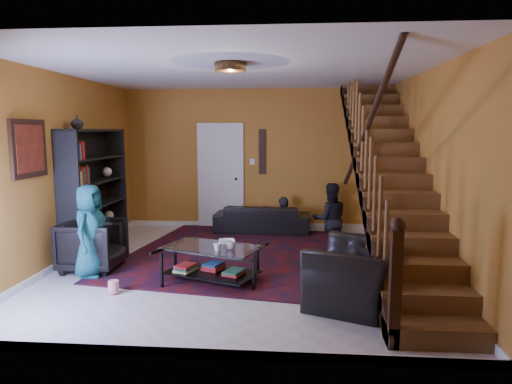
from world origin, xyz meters
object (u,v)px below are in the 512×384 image
Objects in this scene: bookshelf at (95,194)px; armchair_right at (356,275)px; sofa at (262,218)px; coffee_table at (212,261)px; armchair_left at (93,245)px.

bookshelf is 4.42m from armchair_right.
coffee_table is at bearing 84.23° from sofa.
armchair_right is (3.90, -1.98, -0.61)m from bookshelf.
coffee_table is (1.77, -0.35, -0.09)m from armchair_left.
armchair_left is 0.57× the size of coffee_table.
armchair_left reaches higher than armchair_right.
armchair_right reaches higher than sofa.
armchair_left is at bearing 168.72° from coffee_table.
armchair_left is at bearing -69.33° from bookshelf.
bookshelf is at bearing 20.83° from armchair_left.
bookshelf is 1.09× the size of sofa.
sofa is 3.91m from armchair_right.
armchair_left reaches higher than sofa.
sofa reaches higher than coffee_table.
coffee_table is at bearing -31.32° from bookshelf.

